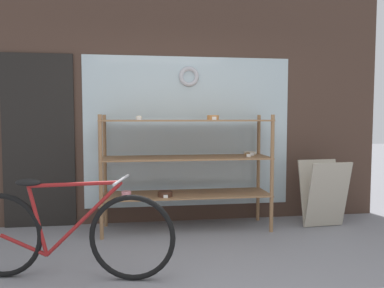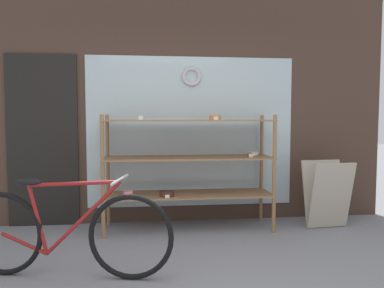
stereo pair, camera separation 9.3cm
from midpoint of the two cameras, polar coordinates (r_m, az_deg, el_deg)
storefront_facade at (r=4.81m, az=-4.03°, el=7.86°), size 5.51×0.13×3.40m
display_case at (r=4.43m, az=-1.44°, el=-2.51°), size 1.98×0.55×1.37m
bicycle at (r=3.35m, az=-19.56°, el=-12.74°), size 1.79×0.52×0.84m
sandwich_board at (r=4.86m, az=18.93°, el=-7.15°), size 0.54×0.42×0.80m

